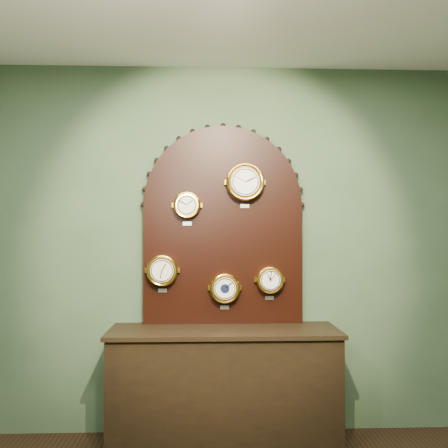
{
  "coord_description": "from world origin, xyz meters",
  "views": [
    {
      "loc": [
        -0.14,
        -1.29,
        1.52
      ],
      "look_at": [
        0.0,
        2.25,
        1.58
      ],
      "focal_mm": 39.44,
      "sensor_mm": 36.0,
      "label": 1
    }
  ],
  "objects_px": {
    "display_board": "(223,218)",
    "hygrometer": "(162,270)",
    "arabic_clock": "(245,182)",
    "barometer": "(225,288)",
    "shop_counter": "(224,389)",
    "tide_clock": "(270,280)",
    "roman_clock": "(187,205)"
  },
  "relations": [
    {
      "from": "shop_counter",
      "to": "roman_clock",
      "type": "relative_size",
      "value": 6.36
    },
    {
      "from": "hygrometer",
      "to": "display_board",
      "type": "bearing_deg",
      "value": 8.34
    },
    {
      "from": "hygrometer",
      "to": "tide_clock",
      "type": "distance_m",
      "value": 0.81
    },
    {
      "from": "arabic_clock",
      "to": "hygrometer",
      "type": "xyz_separation_m",
      "value": [
        -0.62,
        0.0,
        -0.66
      ]
    },
    {
      "from": "display_board",
      "to": "roman_clock",
      "type": "bearing_deg",
      "value": -166.34
    },
    {
      "from": "shop_counter",
      "to": "barometer",
      "type": "height_order",
      "value": "barometer"
    },
    {
      "from": "tide_clock",
      "to": "display_board",
      "type": "bearing_deg",
      "value": 169.33
    },
    {
      "from": "roman_clock",
      "to": "arabic_clock",
      "type": "bearing_deg",
      "value": -0.27
    },
    {
      "from": "arabic_clock",
      "to": "shop_counter",
      "type": "bearing_deg",
      "value": -137.12
    },
    {
      "from": "hygrometer",
      "to": "arabic_clock",
      "type": "bearing_deg",
      "value": -0.11
    },
    {
      "from": "shop_counter",
      "to": "arabic_clock",
      "type": "height_order",
      "value": "arabic_clock"
    },
    {
      "from": "barometer",
      "to": "tide_clock",
      "type": "bearing_deg",
      "value": 0.11
    },
    {
      "from": "arabic_clock",
      "to": "barometer",
      "type": "height_order",
      "value": "arabic_clock"
    },
    {
      "from": "shop_counter",
      "to": "tide_clock",
      "type": "xyz_separation_m",
      "value": [
        0.35,
        0.15,
        0.76
      ]
    },
    {
      "from": "arabic_clock",
      "to": "barometer",
      "type": "xyz_separation_m",
      "value": [
        -0.15,
        0.0,
        -0.79
      ]
    },
    {
      "from": "tide_clock",
      "to": "arabic_clock",
      "type": "bearing_deg",
      "value": -179.39
    },
    {
      "from": "shop_counter",
      "to": "hygrometer",
      "type": "bearing_deg",
      "value": 161.39
    },
    {
      "from": "shop_counter",
      "to": "roman_clock",
      "type": "distance_m",
      "value": 1.36
    },
    {
      "from": "shop_counter",
      "to": "arabic_clock",
      "type": "distance_m",
      "value": 1.51
    },
    {
      "from": "hygrometer",
      "to": "tide_clock",
      "type": "relative_size",
      "value": 1.11
    },
    {
      "from": "arabic_clock",
      "to": "barometer",
      "type": "bearing_deg",
      "value": 179.5
    },
    {
      "from": "tide_clock",
      "to": "hygrometer",
      "type": "bearing_deg",
      "value": -179.95
    },
    {
      "from": "shop_counter",
      "to": "arabic_clock",
      "type": "xyz_separation_m",
      "value": [
        0.16,
        0.15,
        1.5
      ]
    },
    {
      "from": "display_board",
      "to": "tide_clock",
      "type": "bearing_deg",
      "value": -10.67
    },
    {
      "from": "shop_counter",
      "to": "tide_clock",
      "type": "bearing_deg",
      "value": 23.74
    },
    {
      "from": "arabic_clock",
      "to": "hygrometer",
      "type": "relative_size",
      "value": 1.18
    },
    {
      "from": "roman_clock",
      "to": "tide_clock",
      "type": "xyz_separation_m",
      "value": [
        0.62,
        -0.0,
        -0.56
      ]
    },
    {
      "from": "display_board",
      "to": "roman_clock",
      "type": "xyz_separation_m",
      "value": [
        -0.27,
        -0.07,
        0.1
      ]
    },
    {
      "from": "arabic_clock",
      "to": "tide_clock",
      "type": "xyz_separation_m",
      "value": [
        0.19,
        0.0,
        -0.73
      ]
    },
    {
      "from": "hygrometer",
      "to": "barometer",
      "type": "height_order",
      "value": "hygrometer"
    },
    {
      "from": "display_board",
      "to": "hygrometer",
      "type": "xyz_separation_m",
      "value": [
        -0.46,
        -0.07,
        -0.39
      ]
    },
    {
      "from": "display_board",
      "to": "arabic_clock",
      "type": "bearing_deg",
      "value": -22.54
    }
  ]
}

